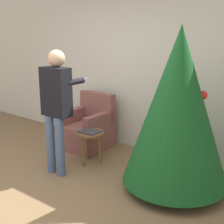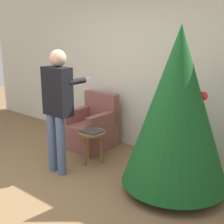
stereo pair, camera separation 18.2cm
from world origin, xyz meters
name	(u,v)px [view 1 (the left image)]	position (x,y,z in m)	size (l,w,h in m)	color
ground_plane	(29,197)	(0.00, 0.00, 0.00)	(14.00, 14.00, 0.00)	brown
wall_back	(132,69)	(0.00, 2.23, 1.35)	(8.00, 0.06, 2.70)	beige
christmas_tree	(178,107)	(1.30, 1.28, 1.08)	(1.31, 1.31, 2.05)	brown
armchair	(88,129)	(-0.54, 1.73, 0.32)	(0.69, 0.74, 0.92)	brown
person_standing	(56,101)	(-0.22, 0.72, 1.04)	(0.44, 0.57, 1.73)	#475B84
side_stool	(90,137)	(-0.07, 1.22, 0.42)	(0.43, 0.43, 0.50)	brown
laptop	(90,131)	(-0.07, 1.22, 0.51)	(0.31, 0.25, 0.02)	#38383D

